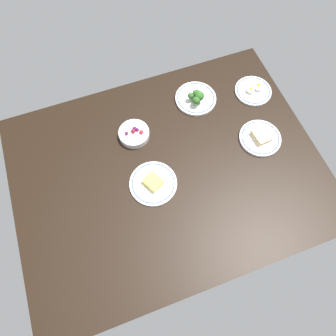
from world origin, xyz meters
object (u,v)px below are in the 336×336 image
Objects in this scene: plate_sandwich at (260,138)px; plate_broccoli at (196,98)px; bowl_berries at (134,134)px; plate_cheese at (153,183)px; plate_eggs at (253,90)px.

plate_sandwich is 39.38cm from plate_broccoli.
plate_sandwich is 1.35× the size of bowl_berries.
plate_sandwich reaches higher than plate_cheese.
plate_eggs is at bearing -9.51° from plate_broccoli.
plate_eggs is 0.94× the size of plate_sandwich.
plate_broccoli is (-21.31, 33.11, 0.78)cm from plate_sandwich.
plate_cheese is (-36.87, -37.36, -1.06)cm from plate_broccoli.
plate_cheese is (-68.32, -32.09, -0.02)cm from plate_eggs.
plate_eggs is 1.27× the size of bowl_berries.
plate_eggs reaches higher than plate_cheese.
plate_broccoli is 38.51cm from bowl_berries.
plate_eggs is at bearing 25.16° from plate_cheese.
plate_sandwich is (-10.14, -27.84, 0.27)cm from plate_eggs.
plate_cheese is at bearing -89.06° from bowl_berries.
bowl_berries is at bearing 158.03° from plate_sandwich.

